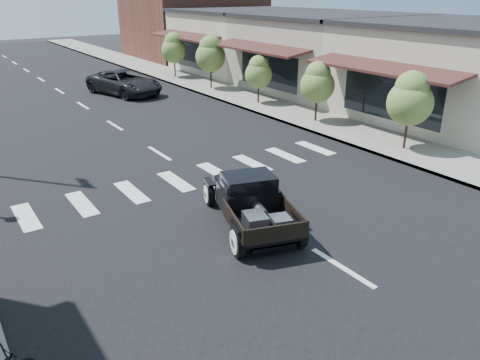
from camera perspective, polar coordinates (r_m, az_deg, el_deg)
ground at (r=13.37m, az=3.11°, el=-4.91°), size 120.00×120.00×0.00m
road at (r=26.19m, az=-17.31°, el=7.80°), size 14.00×80.00×0.02m
road_markings at (r=21.61m, az=-13.18°, el=5.26°), size 12.00×60.00×0.06m
sidewalk_right at (r=29.69m, az=-1.36°, el=10.53°), size 3.00×80.00×0.15m
storefront_near at (r=26.29m, az=24.99°, el=11.81°), size 10.00×9.00×4.50m
storefront_mid at (r=31.84m, az=10.88°, el=14.92°), size 10.00×9.00×4.50m
storefront_far at (r=38.70m, az=1.14°, el=16.52°), size 10.00×9.00×4.50m
far_building_right at (r=47.34m, az=-5.74°, el=18.98°), size 11.00×10.00×7.00m
small_tree_a at (r=19.66m, az=19.87°, el=7.81°), size 1.78×1.78×2.97m
small_tree_b at (r=23.04m, az=9.36°, el=10.48°), size 1.64×1.64×2.73m
small_tree_c at (r=26.61m, az=2.27°, el=12.07°), size 1.51×1.51×2.51m
small_tree_d at (r=30.82m, az=-3.60°, el=14.05°), size 1.90×1.90×3.17m
small_tree_e at (r=35.28m, az=-8.02°, el=14.79°), size 1.80×1.80×3.01m
hotrod_pickup at (r=12.77m, az=1.30°, el=-2.60°), size 3.13×4.61×1.46m
second_car at (r=30.38m, az=-13.92°, el=11.44°), size 3.80×5.77×1.47m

